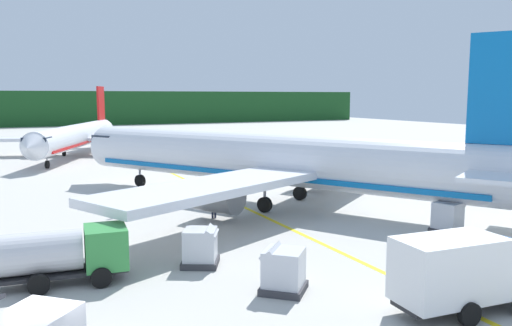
# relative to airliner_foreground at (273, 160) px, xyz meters

# --- Properties ---
(ground) EXTENTS (240.00, 320.00, 0.20)m
(ground) POSITION_rel_airliner_foreground_xyz_m (-16.94, 28.79, -3.49)
(ground) COLOR #B7B5AD
(distant_treeline) EXTENTS (216.00, 6.00, 9.69)m
(distant_treeline) POSITION_rel_airliner_foreground_xyz_m (-16.94, 120.00, 1.45)
(distant_treeline) COLOR #19471E
(distant_treeline) RESTS_ON ground
(airliner_foreground) EXTENTS (31.76, 37.40, 11.90)m
(airliner_foreground) POSITION_rel_airliner_foreground_xyz_m (0.00, 0.00, 0.00)
(airliner_foreground) COLOR silver
(airliner_foreground) RESTS_ON ground
(airliner_mid_apron) EXTENTS (27.38, 32.54, 9.78)m
(airliner_mid_apron) POSITION_rel_airliner_foreground_xyz_m (-9.59, 39.58, -0.60)
(airliner_mid_apron) COLOR silver
(airliner_mid_apron) RESTS_ON ground
(service_truck_catering) EXTENTS (6.02, 2.70, 2.98)m
(service_truck_catering) POSITION_rel_airliner_foreground_xyz_m (-2.49, -20.79, -1.77)
(service_truck_catering) COLOR #2659A5
(service_truck_catering) RESTS_ON ground
(service_truck_pushback) EXTENTS (5.74, 2.79, 2.40)m
(service_truck_pushback) POSITION_rel_airliner_foreground_xyz_m (-15.95, -11.04, -2.00)
(service_truck_pushback) COLOR #338C3F
(service_truck_pushback) RESTS_ON ground
(cargo_container_near) EXTENTS (2.08, 2.08, 1.99)m
(cargo_container_near) POSITION_rel_airliner_foreground_xyz_m (5.78, -11.89, -2.45)
(cargo_container_near) COLOR #333338
(cargo_container_near) RESTS_ON ground
(cargo_container_mid) EXTENTS (2.33, 2.33, 1.94)m
(cargo_container_mid) POSITION_rel_airliner_foreground_xyz_m (-9.77, -11.28, -2.48)
(cargo_container_mid) COLOR #333338
(cargo_container_mid) RESTS_ON ground
(cargo_container_far) EXTENTS (2.53, 2.53, 1.95)m
(cargo_container_far) POSITION_rel_airliner_foreground_xyz_m (-7.78, -16.02, -2.47)
(cargo_container_far) COLOR #333338
(cargo_container_far) RESTS_ON ground
(crew_marshaller) EXTENTS (0.51, 0.46, 1.68)m
(crew_marshaller) POSITION_rel_airliner_foreground_xyz_m (-11.25, 1.21, -2.40)
(crew_marshaller) COLOR #191E33
(crew_marshaller) RESTS_ON ground
(crew_loader_left) EXTENTS (0.61, 0.34, 1.71)m
(crew_loader_left) POSITION_rel_airliner_foreground_xyz_m (-5.67, -2.29, -2.38)
(crew_loader_left) COLOR #191E33
(crew_loader_left) RESTS_ON ground
(apron_guide_line) EXTENTS (0.30, 60.00, 0.01)m
(apron_guide_line) POSITION_rel_airliner_foreground_xyz_m (-2.39, -4.51, -3.39)
(apron_guide_line) COLOR yellow
(apron_guide_line) RESTS_ON ground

